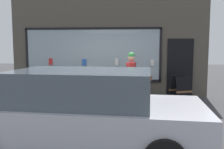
% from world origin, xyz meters
% --- Properties ---
extents(ground_plane, '(40.00, 40.00, 0.00)m').
position_xyz_m(ground_plane, '(0.00, 0.00, 0.00)').
color(ground_plane, '#38383A').
extents(shopfront_facade, '(7.15, 0.29, 3.66)m').
position_xyz_m(shopfront_facade, '(-0.00, 2.39, 1.80)').
color(shopfront_facade, '#4C473D').
rests_on(shopfront_facade, ground_plane).
extents(display_table_main, '(2.99, 0.66, 0.93)m').
position_xyz_m(display_table_main, '(0.00, 1.17, 0.76)').
color(display_table_main, brown).
rests_on(display_table_main, ground_plane).
extents(person_browsing, '(0.29, 0.65, 1.66)m').
position_xyz_m(person_browsing, '(0.86, 0.60, 0.96)').
color(person_browsing, '#4C382D').
rests_on(person_browsing, ground_plane).
extents(small_dog, '(0.44, 0.46, 0.40)m').
position_xyz_m(small_dog, '(0.50, 0.43, 0.26)').
color(small_dog, black).
rests_on(small_dog, ground_plane).
extents(sandwich_board_sign, '(0.70, 0.80, 0.92)m').
position_xyz_m(sandwich_board_sign, '(2.38, 0.94, 0.47)').
color(sandwich_board_sign, black).
rests_on(sandwich_board_sign, ground_plane).
extents(parked_car, '(4.28, 2.18, 1.41)m').
position_xyz_m(parked_car, '(0.02, -2.56, 0.74)').
color(parked_car, silver).
rests_on(parked_car, ground_plane).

